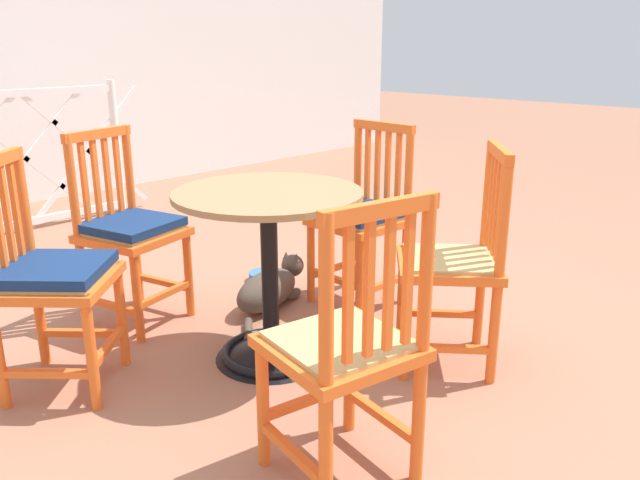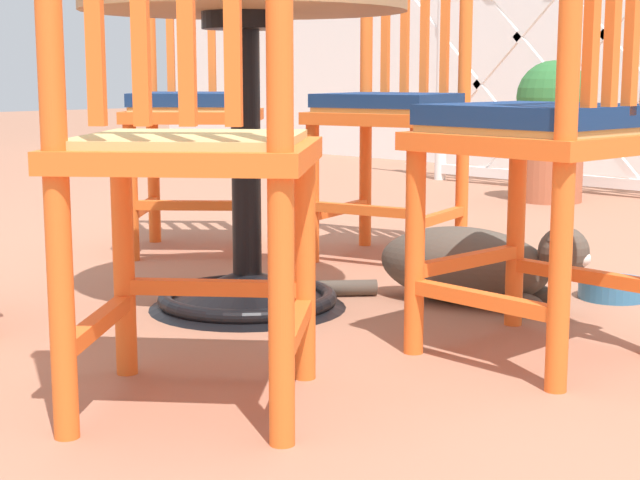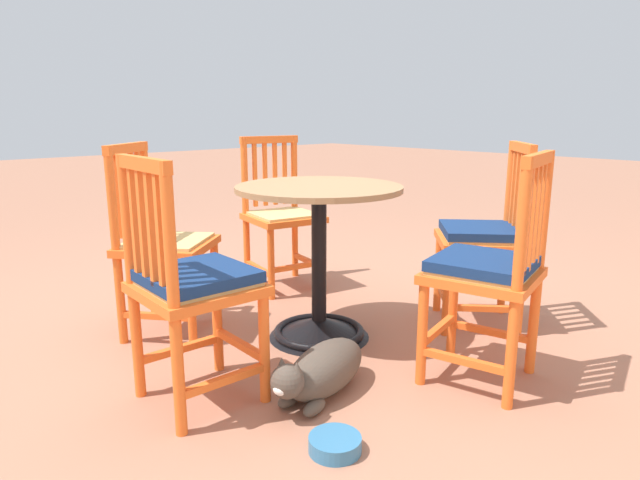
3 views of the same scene
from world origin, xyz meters
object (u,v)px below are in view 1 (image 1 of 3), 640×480
orange_chair_at_corner (362,218)px  orange_chair_tucked_in (51,278)px  orange_chair_near_fence (130,231)px  orange_chair_by_planter (346,351)px  cafe_table (270,295)px  orange_chair_facing_out (455,264)px  pet_water_bowl (264,276)px  tabby_cat (271,288)px

orange_chair_at_corner → orange_chair_tucked_in: (-1.46, 0.30, 0.00)m
orange_chair_near_fence → orange_chair_by_planter: same height
cafe_table → orange_chair_by_planter: orange_chair_by_planter is taller
orange_chair_facing_out → orange_chair_tucked_in: size_ratio=1.00×
orange_chair_facing_out → orange_chair_by_planter: bearing=-168.4°
orange_chair_near_fence → orange_chair_tucked_in: 0.63m
pet_water_bowl → orange_chair_facing_out: bearing=-94.1°
orange_chair_near_fence → tabby_cat: orange_chair_near_fence is taller
orange_chair_at_corner → orange_chair_near_fence: 1.12m
orange_chair_tucked_in → pet_water_bowl: 1.40m
orange_chair_facing_out → orange_chair_by_planter: (-0.88, -0.18, 0.00)m
orange_chair_near_fence → tabby_cat: (0.57, -0.35, -0.35)m
orange_chair_near_fence → orange_chair_tucked_in: size_ratio=1.00×
orange_chair_facing_out → orange_chair_tucked_in: (-1.22, 0.99, 0.01)m
orange_chair_tucked_in → orange_chair_near_fence: bearing=32.4°
orange_chair_near_fence → orange_chair_by_planter: (-0.19, -1.51, -0.01)m
cafe_table → orange_chair_near_fence: orange_chair_near_fence is taller
cafe_table → tabby_cat: size_ratio=1.13×
orange_chair_at_corner → tabby_cat: (-0.36, 0.29, -0.35)m
orange_chair_at_corner → pet_water_bowl: size_ratio=5.36×
orange_chair_near_fence → pet_water_bowl: orange_chair_near_fence is taller
orange_chair_tucked_in → orange_chair_facing_out: bearing=-39.3°
tabby_cat → cafe_table: bearing=-132.2°
cafe_table → orange_chair_facing_out: bearing=-48.8°
cafe_table → orange_chair_by_planter: 0.85m
orange_chair_at_corner → orange_chair_tucked_in: size_ratio=1.00×
orange_chair_by_planter → orange_chair_facing_out: bearing=11.6°
orange_chair_near_fence → orange_chair_tucked_in: same height
orange_chair_tucked_in → pet_water_bowl: bearing=12.3°
orange_chair_by_planter → tabby_cat: 1.43m
orange_chair_near_fence → tabby_cat: bearing=-31.4°
cafe_table → tabby_cat: 0.59m
orange_chair_near_fence → orange_chair_by_planter: bearing=-97.2°
orange_chair_at_corner → orange_chair_by_planter: size_ratio=1.00×
orange_chair_near_fence → cafe_table: bearing=-76.2°
pet_water_bowl → tabby_cat: bearing=-125.4°
orange_chair_at_corner → orange_chair_tucked_in: 1.49m
orange_chair_at_corner → orange_chair_by_planter: 1.42m
orange_chair_by_planter → cafe_table: bearing=63.2°
cafe_table → orange_chair_at_corner: (0.74, 0.13, 0.16)m
cafe_table → orange_chair_at_corner: bearing=10.0°
orange_chair_facing_out → orange_chair_at_corner: 0.74m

